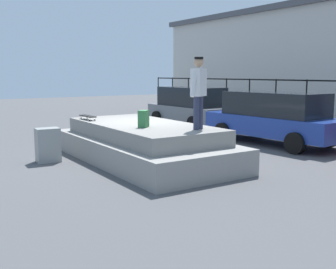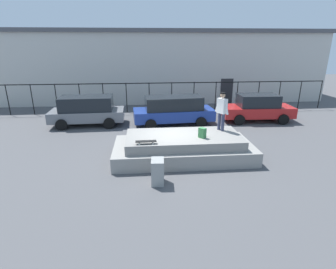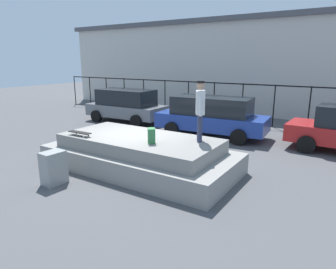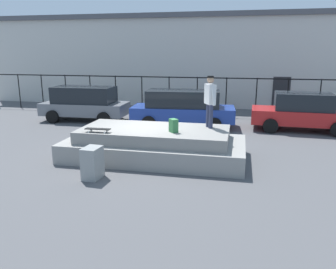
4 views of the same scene
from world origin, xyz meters
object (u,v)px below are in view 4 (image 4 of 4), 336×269
(car_grey_hatchback_near, at_px, (85,103))
(car_red_sedan_far, at_px, (302,112))
(car_blue_hatchback_mid, at_px, (183,108))
(utility_box, at_px, (92,163))
(skateboarder, at_px, (210,98))
(skateboard, at_px, (98,129))
(backpack, at_px, (174,126))

(car_grey_hatchback_near, height_order, car_red_sedan_far, car_grey_hatchback_near)
(car_blue_hatchback_mid, distance_m, utility_box, 7.25)
(skateboarder, xyz_separation_m, car_grey_hatchback_near, (-6.78, 4.78, -1.06))
(skateboard, xyz_separation_m, utility_box, (0.37, -1.29, -0.66))
(car_grey_hatchback_near, xyz_separation_m, utility_box, (3.81, -7.50, -0.47))
(car_grey_hatchback_near, bearing_deg, car_red_sedan_far, -0.26)
(car_blue_hatchback_mid, bearing_deg, car_grey_hatchback_near, 175.60)
(skateboard, bearing_deg, car_blue_hatchback_mid, 73.61)
(skateboard, bearing_deg, car_red_sedan_far, 41.20)
(skateboard, bearing_deg, skateboarder, 23.11)
(car_grey_hatchback_near, distance_m, utility_box, 8.43)
(skateboard, height_order, car_red_sedan_far, car_red_sedan_far)
(skateboard, bearing_deg, backpack, 12.68)
(skateboard, relative_size, car_red_sedan_far, 0.18)
(skateboard, distance_m, utility_box, 1.50)
(skateboard, xyz_separation_m, car_red_sedan_far, (7.04, 6.16, -0.25))
(backpack, distance_m, car_blue_hatchback_mid, 5.34)
(car_blue_hatchback_mid, bearing_deg, skateboarder, -69.59)
(skateboard, height_order, car_grey_hatchback_near, car_grey_hatchback_near)
(car_blue_hatchback_mid, bearing_deg, backpack, -83.51)
(car_grey_hatchback_near, height_order, car_blue_hatchback_mid, car_grey_hatchback_near)
(skateboard, xyz_separation_m, car_grey_hatchback_near, (-3.44, 6.21, -0.19))
(car_grey_hatchback_near, xyz_separation_m, car_blue_hatchback_mid, (5.15, -0.40, -0.01))
(skateboarder, distance_m, backpack, 1.57)
(car_grey_hatchback_near, bearing_deg, utility_box, -63.08)
(backpack, bearing_deg, skateboarder, -87.86)
(backpack, relative_size, car_red_sedan_far, 0.09)
(skateboarder, xyz_separation_m, car_blue_hatchback_mid, (-1.63, 4.39, -1.07))
(skateboarder, distance_m, skateboard, 3.74)
(car_blue_hatchback_mid, distance_m, car_red_sedan_far, 5.34)
(backpack, height_order, car_red_sedan_far, car_red_sedan_far)
(skateboard, height_order, utility_box, skateboard)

